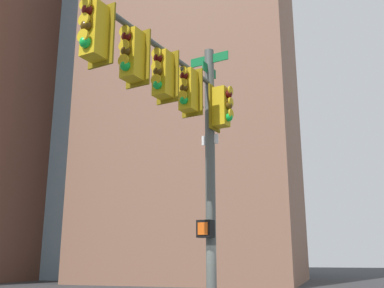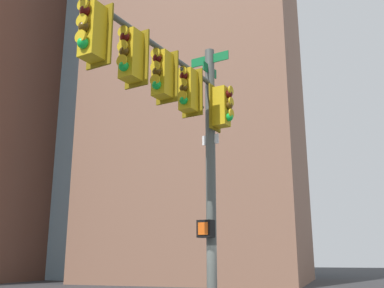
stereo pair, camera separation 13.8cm
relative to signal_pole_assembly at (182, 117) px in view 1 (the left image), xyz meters
name	(u,v)px [view 1 (the left image)]	position (x,y,z in m)	size (l,w,h in m)	color
signal_pole_assembly	(182,117)	(0.00, 0.00, 0.00)	(1.71, 5.18, 7.48)	#4C514C
building_brick_midblock	(197,62)	(-10.06, 33.01, 17.39)	(19.59, 16.46, 45.27)	#845B47
building_glass_tower	(178,59)	(-16.58, 44.63, 23.98)	(25.47, 28.79, 58.45)	#8CB2C6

